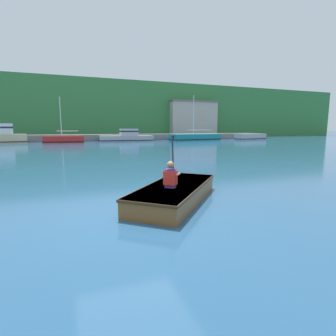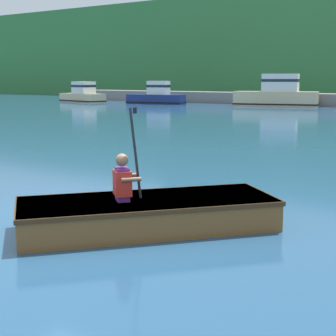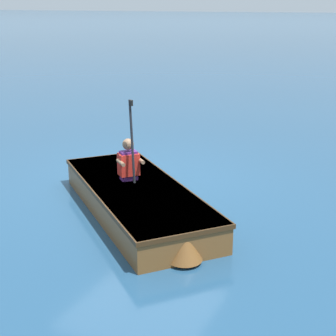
{
  "view_description": "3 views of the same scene",
  "coord_description": "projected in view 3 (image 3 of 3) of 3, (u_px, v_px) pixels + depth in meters",
  "views": [
    {
      "loc": [
        -1.2,
        -5.34,
        1.82
      ],
      "look_at": [
        1.22,
        1.08,
        0.77
      ],
      "focal_mm": 28.0,
      "sensor_mm": 36.0,
      "label": 1
    },
    {
      "loc": [
        5.16,
        -4.88,
        2.01
      ],
      "look_at": [
        1.22,
        1.08,
        0.77
      ],
      "focal_mm": 55.0,
      "sensor_mm": 36.0,
      "label": 2
    },
    {
      "loc": [
        7.31,
        3.98,
        2.95
      ],
      "look_at": [
        1.22,
        1.08,
        0.77
      ],
      "focal_mm": 55.0,
      "sensor_mm": 36.0,
      "label": 3
    }
  ],
  "objects": [
    {
      "name": "rowboat_foreground",
      "position": [
        138.0,
        199.0,
        7.42
      ],
      "size": [
        3.22,
        3.42,
        0.42
      ],
      "color": "brown",
      "rests_on": "ground"
    },
    {
      "name": "person_paddler",
      "position": [
        129.0,
        161.0,
        7.61
      ],
      "size": [
        0.46,
        0.46,
        1.23
      ],
      "color": "#592672",
      "rests_on": "rowboat_foreground"
    },
    {
      "name": "ground_plane",
      "position": [
        142.0,
        182.0,
        8.82
      ],
      "size": [
        300.0,
        300.0,
        0.0
      ],
      "primitive_type": "plane",
      "color": "navy"
    }
  ]
}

